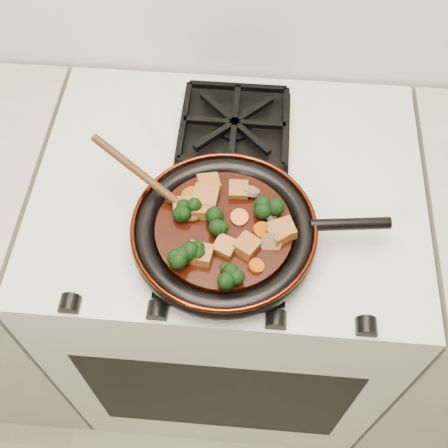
{
  "coord_description": "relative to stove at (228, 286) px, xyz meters",
  "views": [
    {
      "loc": [
        0.04,
        1.04,
        1.78
      ],
      "look_at": [
        0.0,
        1.55,
        0.97
      ],
      "focal_mm": 45.0,
      "sensor_mm": 36.0,
      "label": 1
    }
  ],
  "objects": [
    {
      "name": "mushroom_slice_0",
      "position": [
        0.08,
        -0.17,
        0.52
      ],
      "size": [
        0.04,
        0.03,
        0.03
      ],
      "primitive_type": "cylinder",
      "rotation": [
        0.9,
        0.0,
        0.05
      ],
      "color": "brown",
      "rests_on": "braising_sauce"
    },
    {
      "name": "mushroom_slice_1",
      "position": [
        0.04,
        -0.06,
        0.52
      ],
      "size": [
        0.04,
        0.04,
        0.02
      ],
      "primitive_type": "cylinder",
      "rotation": [
        0.56,
        0.0,
        2.72
      ],
      "color": "brown",
      "rests_on": "braising_sauce"
    },
    {
      "name": "burner_grate_back",
      "position": [
        0.0,
        0.14,
        0.46
      ],
      "size": [
        0.23,
        0.23,
        0.03
      ],
      "primitive_type": null,
      "color": "black",
      "rests_on": "stove"
    },
    {
      "name": "carrot_coin_1",
      "position": [
        0.03,
        -0.12,
        0.51
      ],
      "size": [
        0.03,
        0.03,
        0.01
      ],
      "primitive_type": "cylinder",
      "rotation": [
        0.23,
        0.02,
        0.0
      ],
      "color": "#B74605",
      "rests_on": "braising_sauce"
    },
    {
      "name": "tofu_cube_8",
      "position": [
        0.1,
        -0.14,
        0.52
      ],
      "size": [
        0.05,
        0.05,
        0.03
      ],
      "primitive_type": "cube",
      "rotation": [
        -0.01,
        -0.09,
        0.38
      ],
      "color": "brown",
      "rests_on": "braising_sauce"
    },
    {
      "name": "broccoli_floret_4",
      "position": [
        0.08,
        -0.1,
        0.52
      ],
      "size": [
        0.09,
        0.09,
        0.06
      ],
      "primitive_type": null,
      "rotation": [
        -0.06,
        -0.09,
        2.45
      ],
      "color": "black",
      "rests_on": "braising_sauce"
    },
    {
      "name": "broccoli_floret_2",
      "position": [
        0.02,
        -0.24,
        0.52
      ],
      "size": [
        0.08,
        0.08,
        0.07
      ],
      "primitive_type": null,
      "rotation": [
        0.25,
        0.13,
        1.94
      ],
      "color": "black",
      "rests_on": "braising_sauce"
    },
    {
      "name": "broccoli_floret_3",
      "position": [
        -0.06,
        -0.21,
        0.52
      ],
      "size": [
        0.09,
        0.09,
        0.07
      ],
      "primitive_type": null,
      "rotation": [
        0.21,
        0.03,
        2.58
      ],
      "color": "black",
      "rests_on": "braising_sauce"
    },
    {
      "name": "tofu_cube_5",
      "position": [
        -0.04,
        -0.08,
        0.52
      ],
      "size": [
        0.05,
        0.05,
        0.03
      ],
      "primitive_type": "cube",
      "rotation": [
        -0.04,
        -0.04,
        3.05
      ],
      "color": "brown",
      "rests_on": "braising_sauce"
    },
    {
      "name": "mushroom_slice_2",
      "position": [
        0.08,
        -0.11,
        0.52
      ],
      "size": [
        0.03,
        0.03,
        0.03
      ],
      "primitive_type": "cylinder",
      "rotation": [
        0.88,
        0.0,
        1.56
      ],
      "color": "brown",
      "rests_on": "braising_sauce"
    },
    {
      "name": "tofu_cube_0",
      "position": [
        0.1,
        -0.15,
        0.52
      ],
      "size": [
        0.05,
        0.05,
        0.03
      ],
      "primitive_type": "cube",
      "rotation": [
        -0.1,
        0.1,
        0.67
      ],
      "color": "brown",
      "rests_on": "braising_sauce"
    },
    {
      "name": "broccoli_floret_5",
      "position": [
        -0.01,
        -0.14,
        0.52
      ],
      "size": [
        0.09,
        0.09,
        0.08
      ],
      "primitive_type": null,
      "rotation": [
        -0.18,
        -0.25,
        1.16
      ],
      "color": "black",
      "rests_on": "braising_sauce"
    },
    {
      "name": "broccoli_floret_0",
      "position": [
        -0.05,
        -0.2,
        0.52
      ],
      "size": [
        0.07,
        0.07,
        0.07
      ],
      "primitive_type": null,
      "rotation": [
        -0.14,
        0.21,
        3.11
      ],
      "color": "black",
      "rests_on": "braising_sauce"
    },
    {
      "name": "carrot_coin_2",
      "position": [
        -0.05,
        -0.07,
        0.51
      ],
      "size": [
        0.03,
        0.03,
        0.01
      ],
      "primitive_type": "cylinder",
      "rotation": [
        -0.03,
        -0.11,
        0.0
      ],
      "color": "#B74605",
      "rests_on": "braising_sauce"
    },
    {
      "name": "tofu_cube_1",
      "position": [
        -0.03,
        -0.2,
        0.52
      ],
      "size": [
        0.05,
        0.04,
        0.03
      ],
      "primitive_type": "cube",
      "rotation": [
        0.06,
        -0.02,
        2.99
      ],
      "color": "brown",
      "rests_on": "braising_sauce"
    },
    {
      "name": "skillet",
      "position": [
        0.0,
        -0.14,
        0.49
      ],
      "size": [
        0.45,
        0.33,
        0.05
      ],
      "rotation": [
        0.0,
        0.0,
        0.12
      ],
      "color": "black",
      "rests_on": "burner_grate_front"
    },
    {
      "name": "carrot_coin_4",
      "position": [
        -0.06,
        -0.07,
        0.51
      ],
      "size": [
        0.03,
        0.03,
        0.02
      ],
      "primitive_type": "cylinder",
      "rotation": [
        -0.15,
        -0.33,
        0.0
      ],
      "color": "#B74605",
      "rests_on": "braising_sauce"
    },
    {
      "name": "burner_grate_front",
      "position": [
        0.0,
        -0.14,
        0.46
      ],
      "size": [
        0.23,
        0.23,
        0.03
      ],
      "primitive_type": null,
      "color": "black",
      "rests_on": "stove"
    },
    {
      "name": "wooden_spoon",
      "position": [
        -0.11,
        -0.09,
        0.53
      ],
      "size": [
        0.13,
        0.09,
        0.21
      ],
      "rotation": [
        0.0,
        0.0,
        2.64
      ],
      "color": "#3F230D",
      "rests_on": "braising_sauce"
    },
    {
      "name": "tofu_cube_4",
      "position": [
        -0.03,
        -0.05,
        0.52
      ],
      "size": [
        0.05,
        0.05,
        0.03
      ],
      "primitive_type": "cube",
      "rotation": [
        -0.11,
        0.09,
        0.29
      ],
      "color": "brown",
      "rests_on": "braising_sauce"
    },
    {
      "name": "tofu_cube_2",
      "position": [
        0.02,
        -0.06,
        0.52
      ],
      "size": [
        0.04,
        0.04,
        0.02
      ],
      "primitive_type": "cube",
      "rotation": [
        0.1,
        0.02,
        0.05
      ],
      "color": "brown",
      "rests_on": "braising_sauce"
    },
    {
      "name": "tofu_cube_7",
      "position": [
        0.01,
        -0.18,
        0.52
      ],
      "size": [
        0.04,
        0.04,
        0.02
      ],
      "primitive_type": "cube",
      "rotation": [
        -0.07,
        -0.03,
        2.75
      ],
      "color": "brown",
      "rests_on": "braising_sauce"
    },
    {
      "name": "carrot_coin_3",
      "position": [
        0.06,
        -0.21,
        0.51
      ],
      "size": [
        0.03,
        0.03,
        0.01
      ],
      "primitive_type": "cylinder",
      "rotation": [
        -0.0,
        0.32,
        0.0
      ],
      "color": "#B74605",
      "rests_on": "braising_sauce"
    },
    {
      "name": "broccoli_floret_1",
      "position": [
        -0.06,
        -0.12,
        0.52
      ],
      "size": [
        0.08,
        0.08,
        0.06
      ],
      "primitive_type": null,
      "rotation": [
        -0.04,
        0.07,
        2.23
      ],
      "color": "black",
      "rests_on": "braising_sauce"
    },
    {
      "name": "carrot_coin_0",
      "position": [
        0.07,
        -0.14,
        0.51
      ],
      "size": [
        0.03,
        0.03,
        0.02
      ],
      "primitive_type": "cylinder",
      "rotation": [
        0.32,
        0.32,
        0.0
      ],
      "color": "#B74605",
      "rests_on": "braising_sauce"
    },
    {
      "name": "stove",
      "position": [
        0.0,
        0.0,
        0.0
      ],
      "size": [
        0.76,
        0.6,
        0.9
      ],
      "primitive_type": "cube",
      "color": "beige",
      "rests_on": "ground"
    },
    {
      "name": "tofu_cube_3",
      "position": [
        -0.04,
        -0.11,
        0.52
      ],
      "size": [
        0.04,
        0.04,
        0.03
      ],
      "primitive_type": "cube",
      "rotation": [
        -0.11,
        0.07,
        0.06
      ],
      "color": "brown",
      "rests_on": "braising_sauce"
    },
    {
      "name": "tofu_cube_9",
      "position": [
        0.04,
        -0.18,
        0.52
      ],
      "size": [
        0.05,
        0.05,
        0.03
      ],
      "primitive_type": "cube",
      "rotation": [
        0.02,
        0.1,
        1.02
      ],
      "color": "brown",
      "rests_on": "braising_sauce"
    },
    {
      "name": "tofu_cube_6",
      "position": [
        -0.07,
        -0.11,
        0.52
      ],
      "size": [
        0.04,
        0.04,
        0.03
      ],
      "primitive_type": "cube",
      "rotation": [
        0.1,
        -0.1,
        0.07
      ],
      "color": "brown",
      "rests_on": "braising_sauce"
    },
    {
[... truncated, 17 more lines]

